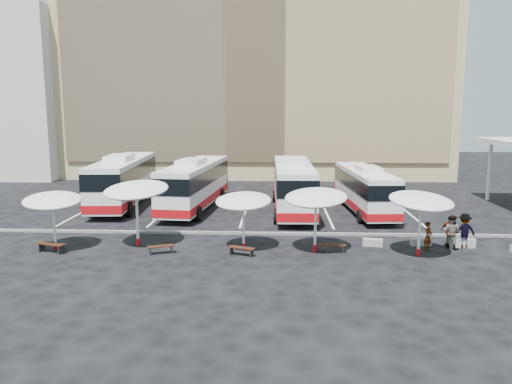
{
  "coord_description": "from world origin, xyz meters",
  "views": [
    {
      "loc": [
        2.41,
        -28.97,
        7.6
      ],
      "look_at": [
        1.0,
        3.0,
        2.2
      ],
      "focal_mm": 35.0,
      "sensor_mm": 36.0,
      "label": 1
    }
  ],
  "objects_px": {
    "sunshade_2": "(243,201)",
    "passenger_0": "(428,237)",
    "bus_0": "(124,179)",
    "sunshade_3": "(316,198)",
    "wood_bench_0": "(51,246)",
    "wood_bench_2": "(241,249)",
    "conc_bench_2": "(462,243)",
    "sunshade_0": "(53,201)",
    "passenger_1": "(452,232)",
    "conc_bench_1": "(421,242)",
    "sunshade_4": "(421,201)",
    "passenger_3": "(464,231)",
    "sunshade_1": "(136,190)",
    "conc_bench_0": "(373,243)",
    "bus_2": "(293,184)",
    "bus_1": "(195,183)",
    "bus_3": "(364,188)",
    "wood_bench_1": "(161,248)",
    "wood_bench_3": "(332,246)",
    "passenger_2": "(449,231)"
  },
  "relations": [
    {
      "from": "sunshade_4",
      "to": "passenger_3",
      "type": "height_order",
      "value": "sunshade_4"
    },
    {
      "from": "wood_bench_3",
      "to": "passenger_3",
      "type": "height_order",
      "value": "passenger_3"
    },
    {
      "from": "conc_bench_1",
      "to": "passenger_2",
      "type": "distance_m",
      "value": 1.67
    },
    {
      "from": "sunshade_1",
      "to": "passenger_1",
      "type": "height_order",
      "value": "sunshade_1"
    },
    {
      "from": "sunshade_3",
      "to": "passenger_1",
      "type": "relative_size",
      "value": 2.3
    },
    {
      "from": "wood_bench_0",
      "to": "passenger_2",
      "type": "xyz_separation_m",
      "value": [
        21.57,
        2.23,
        0.47
      ]
    },
    {
      "from": "sunshade_0",
      "to": "conc_bench_1",
      "type": "height_order",
      "value": "sunshade_0"
    },
    {
      "from": "sunshade_0",
      "to": "passenger_1",
      "type": "height_order",
      "value": "sunshade_0"
    },
    {
      "from": "sunshade_1",
      "to": "wood_bench_3",
      "type": "distance_m",
      "value": 11.07
    },
    {
      "from": "bus_1",
      "to": "conc_bench_1",
      "type": "bearing_deg",
      "value": -28.86
    },
    {
      "from": "sunshade_2",
      "to": "conc_bench_1",
      "type": "distance_m",
      "value": 10.22
    },
    {
      "from": "bus_3",
      "to": "passenger_3",
      "type": "relative_size",
      "value": 5.82
    },
    {
      "from": "passenger_2",
      "to": "wood_bench_2",
      "type": "bearing_deg",
      "value": -129.75
    },
    {
      "from": "wood_bench_0",
      "to": "conc_bench_2",
      "type": "xyz_separation_m",
      "value": [
        22.23,
        2.01,
        -0.13
      ]
    },
    {
      "from": "sunshade_2",
      "to": "passenger_2",
      "type": "height_order",
      "value": "sunshade_2"
    },
    {
      "from": "bus_1",
      "to": "sunshade_3",
      "type": "height_order",
      "value": "bus_1"
    },
    {
      "from": "bus_2",
      "to": "sunshade_0",
      "type": "relative_size",
      "value": 3.22
    },
    {
      "from": "bus_3",
      "to": "wood_bench_3",
      "type": "distance_m",
      "value": 11.24
    },
    {
      "from": "sunshade_0",
      "to": "sunshade_4",
      "type": "distance_m",
      "value": 19.37
    },
    {
      "from": "bus_0",
      "to": "sunshade_3",
      "type": "distance_m",
      "value": 18.84
    },
    {
      "from": "bus_3",
      "to": "sunshade_0",
      "type": "height_order",
      "value": "bus_3"
    },
    {
      "from": "bus_1",
      "to": "conc_bench_0",
      "type": "height_order",
      "value": "bus_1"
    },
    {
      "from": "sunshade_4",
      "to": "wood_bench_1",
      "type": "distance_m",
      "value": 13.72
    },
    {
      "from": "wood_bench_0",
      "to": "bus_3",
      "type": "bearing_deg",
      "value": 31.58
    },
    {
      "from": "conc_bench_0",
      "to": "passenger_2",
      "type": "relative_size",
      "value": 0.64
    },
    {
      "from": "sunshade_1",
      "to": "conc_bench_0",
      "type": "xyz_separation_m",
      "value": [
        13.08,
        0.49,
        -2.94
      ]
    },
    {
      "from": "sunshade_0",
      "to": "wood_bench_1",
      "type": "bearing_deg",
      "value": -4.63
    },
    {
      "from": "wood_bench_0",
      "to": "wood_bench_2",
      "type": "bearing_deg",
      "value": -0.6
    },
    {
      "from": "bus_1",
      "to": "bus_3",
      "type": "bearing_deg",
      "value": 2.32
    },
    {
      "from": "sunshade_2",
      "to": "passenger_0",
      "type": "distance_m",
      "value": 10.07
    },
    {
      "from": "wood_bench_3",
      "to": "passenger_0",
      "type": "bearing_deg",
      "value": 4.4
    },
    {
      "from": "conc_bench_1",
      "to": "bus_2",
      "type": "bearing_deg",
      "value": 126.86
    },
    {
      "from": "conc_bench_0",
      "to": "conc_bench_1",
      "type": "distance_m",
      "value": 2.71
    },
    {
      "from": "bus_0",
      "to": "bus_1",
      "type": "xyz_separation_m",
      "value": [
        5.85,
        -1.19,
        -0.09
      ]
    },
    {
      "from": "sunshade_4",
      "to": "passenger_2",
      "type": "xyz_separation_m",
      "value": [
        2.21,
        1.98,
        -2.04
      ]
    },
    {
      "from": "bus_2",
      "to": "sunshade_3",
      "type": "distance_m",
      "value": 10.69
    },
    {
      "from": "conc_bench_2",
      "to": "passenger_3",
      "type": "height_order",
      "value": "passenger_3"
    },
    {
      "from": "bus_1",
      "to": "passenger_1",
      "type": "height_order",
      "value": "bus_1"
    },
    {
      "from": "sunshade_4",
      "to": "wood_bench_1",
      "type": "height_order",
      "value": "sunshade_4"
    },
    {
      "from": "sunshade_3",
      "to": "wood_bench_1",
      "type": "distance_m",
      "value": 8.59
    },
    {
      "from": "bus_0",
      "to": "sunshade_1",
      "type": "bearing_deg",
      "value": -73.18
    },
    {
      "from": "bus_3",
      "to": "sunshade_2",
      "type": "bearing_deg",
      "value": -132.95
    },
    {
      "from": "bus_0",
      "to": "conc_bench_1",
      "type": "relative_size",
      "value": 11.93
    },
    {
      "from": "sunshade_1",
      "to": "sunshade_4",
      "type": "relative_size",
      "value": 1.04
    },
    {
      "from": "sunshade_4",
      "to": "passenger_1",
      "type": "bearing_deg",
      "value": 33.81
    },
    {
      "from": "sunshade_0",
      "to": "passenger_1",
      "type": "xyz_separation_m",
      "value": [
        21.55,
        1.17,
        -1.78
      ]
    },
    {
      "from": "conc_bench_0",
      "to": "bus_0",
      "type": "bearing_deg",
      "value": 147.28
    },
    {
      "from": "passenger_2",
      "to": "sunshade_0",
      "type": "bearing_deg",
      "value": -136.85
    },
    {
      "from": "conc_bench_1",
      "to": "passenger_1",
      "type": "bearing_deg",
      "value": -19.11
    },
    {
      "from": "sunshade_1",
      "to": "wood_bench_3",
      "type": "bearing_deg",
      "value": -4.36
    }
  ]
}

